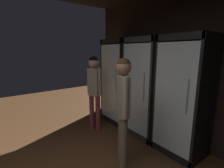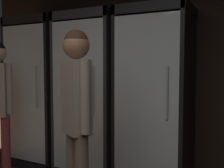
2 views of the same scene
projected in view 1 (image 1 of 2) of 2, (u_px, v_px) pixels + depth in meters
name	position (u px, v px, depth m)	size (l,w,h in m)	color
wall_back	(220.00, 70.00, 2.51)	(6.00, 0.06, 2.80)	black
cooler_far_left	(121.00, 82.00, 3.95)	(0.75, 0.62, 1.93)	black
cooler_left	(147.00, 88.00, 3.32)	(0.75, 0.62, 1.93)	#2B2B30
cooler_center	(185.00, 97.00, 2.69)	(0.75, 0.62, 1.93)	black
shopper_near	(94.00, 85.00, 3.39)	(0.28, 0.23, 1.57)	brown
shopper_far	(123.00, 102.00, 2.31)	(0.34, 0.26, 1.59)	#72604C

